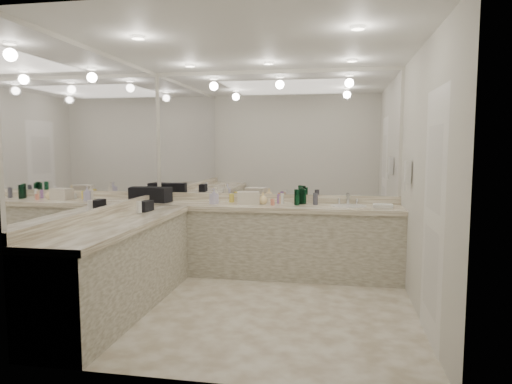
% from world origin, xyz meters
% --- Properties ---
extents(floor, '(3.20, 3.20, 0.00)m').
position_xyz_m(floor, '(0.00, 0.00, 0.00)').
color(floor, beige).
rests_on(floor, ground).
extents(ceiling, '(3.20, 3.20, 0.00)m').
position_xyz_m(ceiling, '(0.00, 0.00, 2.60)').
color(ceiling, white).
rests_on(ceiling, floor).
extents(wall_back, '(3.20, 0.02, 2.60)m').
position_xyz_m(wall_back, '(0.00, 1.50, 1.30)').
color(wall_back, beige).
rests_on(wall_back, floor).
extents(wall_left, '(0.02, 3.00, 2.60)m').
position_xyz_m(wall_left, '(-1.60, 0.00, 1.30)').
color(wall_left, beige).
rests_on(wall_left, floor).
extents(wall_right, '(0.02, 3.00, 2.60)m').
position_xyz_m(wall_right, '(1.60, 0.00, 1.30)').
color(wall_right, beige).
rests_on(wall_right, floor).
extents(vanity_back_base, '(3.20, 0.60, 0.84)m').
position_xyz_m(vanity_back_base, '(0.00, 1.20, 0.42)').
color(vanity_back_base, beige).
rests_on(vanity_back_base, floor).
extents(vanity_back_top, '(3.20, 0.64, 0.06)m').
position_xyz_m(vanity_back_top, '(0.00, 1.19, 0.87)').
color(vanity_back_top, '#F4E9CF').
rests_on(vanity_back_top, vanity_back_base).
extents(vanity_left_base, '(0.60, 2.40, 0.84)m').
position_xyz_m(vanity_left_base, '(-1.30, -0.30, 0.42)').
color(vanity_left_base, beige).
rests_on(vanity_left_base, floor).
extents(vanity_left_top, '(0.64, 2.42, 0.06)m').
position_xyz_m(vanity_left_top, '(-1.29, -0.30, 0.87)').
color(vanity_left_top, '#F4E9CF').
rests_on(vanity_left_top, vanity_left_base).
extents(backsplash_back, '(3.20, 0.04, 0.10)m').
position_xyz_m(backsplash_back, '(0.00, 1.48, 0.95)').
color(backsplash_back, '#F4E9CF').
rests_on(backsplash_back, vanity_back_top).
extents(backsplash_left, '(0.04, 3.00, 0.10)m').
position_xyz_m(backsplash_left, '(-1.58, 0.00, 0.95)').
color(backsplash_left, '#F4E9CF').
rests_on(backsplash_left, vanity_left_top).
extents(mirror_back, '(3.12, 0.01, 1.55)m').
position_xyz_m(mirror_back, '(0.00, 1.49, 1.77)').
color(mirror_back, white).
rests_on(mirror_back, wall_back).
extents(mirror_left, '(0.01, 2.92, 1.55)m').
position_xyz_m(mirror_left, '(-1.59, 0.00, 1.77)').
color(mirror_left, white).
rests_on(mirror_left, wall_left).
extents(sink, '(0.44, 0.44, 0.03)m').
position_xyz_m(sink, '(0.95, 1.20, 0.90)').
color(sink, white).
rests_on(sink, vanity_back_top).
extents(faucet, '(0.24, 0.16, 0.14)m').
position_xyz_m(faucet, '(0.95, 1.41, 0.97)').
color(faucet, silver).
rests_on(faucet, vanity_back_top).
extents(wall_phone, '(0.06, 0.10, 0.24)m').
position_xyz_m(wall_phone, '(1.56, 0.70, 1.35)').
color(wall_phone, white).
rests_on(wall_phone, wall_right).
extents(door, '(0.02, 0.82, 2.10)m').
position_xyz_m(door, '(1.59, -0.50, 1.05)').
color(door, white).
rests_on(door, wall_right).
extents(black_toiletry_bag, '(0.37, 0.27, 0.19)m').
position_xyz_m(black_toiletry_bag, '(-1.49, 1.17, 1.00)').
color(black_toiletry_bag, black).
rests_on(black_toiletry_bag, vanity_back_top).
extents(black_bag_spill, '(0.11, 0.22, 0.12)m').
position_xyz_m(black_bag_spill, '(-1.30, 0.37, 0.96)').
color(black_bag_spill, black).
rests_on(black_bag_spill, vanity_left_top).
extents(cream_cosmetic_case, '(0.31, 0.23, 0.16)m').
position_xyz_m(cream_cosmetic_case, '(-0.29, 1.21, 0.98)').
color(cream_cosmetic_case, beige).
rests_on(cream_cosmetic_case, vanity_back_top).
extents(hand_towel, '(0.23, 0.15, 0.04)m').
position_xyz_m(hand_towel, '(1.35, 1.17, 0.92)').
color(hand_towel, white).
rests_on(hand_towel, vanity_back_top).
extents(lotion_left, '(0.05, 0.05, 0.13)m').
position_xyz_m(lotion_left, '(-1.30, 0.19, 0.96)').
color(lotion_left, white).
rests_on(lotion_left, vanity_left_top).
extents(soap_bottle_a, '(0.10, 0.10, 0.20)m').
position_xyz_m(soap_bottle_a, '(-0.72, 1.22, 1.00)').
color(soap_bottle_a, white).
rests_on(soap_bottle_a, vanity_back_top).
extents(soap_bottle_b, '(0.11, 0.11, 0.19)m').
position_xyz_m(soap_bottle_b, '(-0.72, 1.13, 1.00)').
color(soap_bottle_b, silver).
rests_on(soap_bottle_b, vanity_back_top).
extents(soap_bottle_c, '(0.14, 0.14, 0.15)m').
position_xyz_m(soap_bottle_c, '(-0.11, 1.23, 0.98)').
color(soap_bottle_c, '#FFDF97').
rests_on(soap_bottle_c, vanity_back_top).
extents(green_bottle_0, '(0.06, 0.06, 0.20)m').
position_xyz_m(green_bottle_0, '(0.32, 1.20, 1.00)').
color(green_bottle_0, '#0A4826').
rests_on(green_bottle_0, vanity_back_top).
extents(green_bottle_1, '(0.06, 0.06, 0.20)m').
position_xyz_m(green_bottle_1, '(0.37, 1.33, 1.00)').
color(green_bottle_1, '#0A4826').
rests_on(green_bottle_1, vanity_back_top).
extents(green_bottle_2, '(0.06, 0.06, 0.18)m').
position_xyz_m(green_bottle_2, '(0.40, 1.34, 0.99)').
color(green_bottle_2, '#0A4826').
rests_on(green_bottle_2, vanity_back_top).
extents(green_bottle_3, '(0.06, 0.06, 0.19)m').
position_xyz_m(green_bottle_3, '(0.36, 1.30, 0.99)').
color(green_bottle_3, '#0A4826').
rests_on(green_bottle_3, vanity_back_top).
extents(amenity_bottle_0, '(0.05, 0.05, 0.08)m').
position_xyz_m(amenity_bottle_0, '(0.03, 1.13, 0.94)').
color(amenity_bottle_0, '#E57F66').
rests_on(amenity_bottle_0, vanity_back_top).
extents(amenity_bottle_1, '(0.04, 0.04, 0.14)m').
position_xyz_m(amenity_bottle_1, '(0.13, 1.26, 0.97)').
color(amenity_bottle_1, white).
rests_on(amenity_bottle_1, vanity_back_top).
extents(amenity_bottle_2, '(0.04, 0.04, 0.08)m').
position_xyz_m(amenity_bottle_2, '(-0.43, 1.32, 0.94)').
color(amenity_bottle_2, white).
rests_on(amenity_bottle_2, vanity_back_top).
extents(amenity_bottle_3, '(0.04, 0.04, 0.11)m').
position_xyz_m(amenity_bottle_3, '(0.12, 1.27, 0.95)').
color(amenity_bottle_3, '#E0B28C').
rests_on(amenity_bottle_3, vanity_back_top).
extents(amenity_bottle_4, '(0.04, 0.04, 0.12)m').
position_xyz_m(amenity_bottle_4, '(0.08, 1.31, 0.96)').
color(amenity_bottle_4, '#9966B2').
rests_on(amenity_bottle_4, vanity_back_top).
extents(amenity_bottle_5, '(0.06, 0.06, 0.11)m').
position_xyz_m(amenity_bottle_5, '(-0.54, 1.35, 0.95)').
color(amenity_bottle_5, '#F2D84C').
rests_on(amenity_bottle_5, vanity_back_top).
extents(amenity_bottle_6, '(0.06, 0.06, 0.15)m').
position_xyz_m(amenity_bottle_6, '(0.55, 1.28, 0.97)').
color(amenity_bottle_6, '#3F3F4C').
rests_on(amenity_bottle_6, vanity_back_top).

